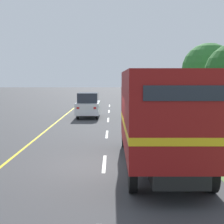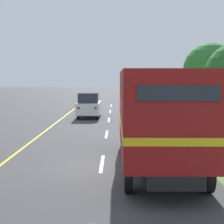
{
  "view_description": "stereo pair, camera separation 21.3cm",
  "coord_description": "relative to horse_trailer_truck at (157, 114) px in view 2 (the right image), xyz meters",
  "views": [
    {
      "loc": [
        0.29,
        -12.09,
        3.19
      ],
      "look_at": [
        0.3,
        7.63,
        1.2
      ],
      "focal_mm": 55.0,
      "sensor_mm": 36.0,
      "label": 1
    },
    {
      "loc": [
        0.5,
        -12.08,
        3.19
      ],
      "look_at": [
        0.3,
        7.63,
        1.2
      ],
      "focal_mm": 55.0,
      "sensor_mm": 36.0,
      "label": 2
    }
  ],
  "objects": [
    {
      "name": "ground_plane",
      "position": [
        -1.96,
        0.25,
        -1.92
      ],
      "size": [
        200.0,
        200.0,
        0.0
      ],
      "primitive_type": "plane",
      "color": "#3D3D3F"
    },
    {
      "name": "roadside_tree_mid",
      "position": [
        6.93,
        18.88,
        1.95
      ],
      "size": [
        4.73,
        4.73,
        6.24
      ],
      "color": "#4C3823",
      "rests_on": "ground"
    },
    {
      "name": "edge_line_yellow",
      "position": [
        -5.66,
        13.45,
        -1.92
      ],
      "size": [
        0.12,
        60.55,
        0.01
      ],
      "primitive_type": "cube",
      "color": "yellow",
      "rests_on": "ground"
    },
    {
      "name": "centre_dash_far",
      "position": [
        -1.96,
        20.45,
        -1.92
      ],
      "size": [
        0.12,
        2.6,
        0.01
      ],
      "primitive_type": "cube",
      "color": "white",
      "rests_on": "ground"
    },
    {
      "name": "roadside_tree_far",
      "position": [
        9.69,
        25.88,
        1.65
      ],
      "size": [
        4.67,
        4.67,
        5.92
      ],
      "color": "brown",
      "rests_on": "ground"
    },
    {
      "name": "centre_dash_farthest",
      "position": [
        -1.96,
        27.05,
        -1.92
      ],
      "size": [
        0.12,
        2.6,
        0.01
      ],
      "primitive_type": "cube",
      "color": "white",
      "rests_on": "ground"
    },
    {
      "name": "horse_trailer_truck",
      "position": [
        0.0,
        0.0,
        0.0
      ],
      "size": [
        2.57,
        8.45,
        3.4
      ],
      "color": "black",
      "rests_on": "ground"
    },
    {
      "name": "lead_car_white",
      "position": [
        -3.57,
        15.47,
        -0.93
      ],
      "size": [
        1.8,
        4.07,
        1.98
      ],
      "color": "black",
      "rests_on": "ground"
    },
    {
      "name": "centre_dash_mid_a",
      "position": [
        -1.96,
        7.25,
        -1.92
      ],
      "size": [
        0.12,
        2.6,
        0.01
      ],
      "primitive_type": "cube",
      "color": "white",
      "rests_on": "ground"
    },
    {
      "name": "highway_sign",
      "position": [
        4.41,
        7.3,
        -0.23
      ],
      "size": [
        2.22,
        0.09,
        2.75
      ],
      "color": "#9E9EA3",
      "rests_on": "ground"
    },
    {
      "name": "centre_dash_near",
      "position": [
        -1.96,
        0.65,
        -1.92
      ],
      "size": [
        0.12,
        2.6,
        0.01
      ],
      "primitive_type": "cube",
      "color": "white",
      "rests_on": "ground"
    },
    {
      "name": "centre_dash_mid_b",
      "position": [
        -1.96,
        13.85,
        -1.92
      ],
      "size": [
        0.12,
        2.6,
        0.01
      ],
      "primitive_type": "cube",
      "color": "white",
      "rests_on": "ground"
    }
  ]
}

